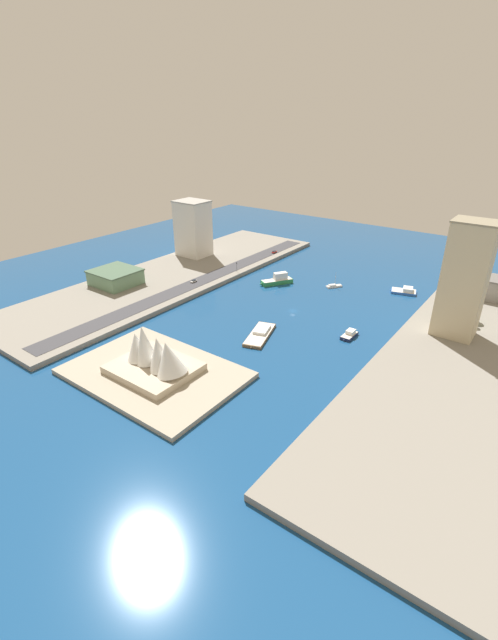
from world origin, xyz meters
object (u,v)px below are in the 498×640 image
at_px(traffic_light_waterfront, 237,265).
at_px(terminal_long_green, 116,277).
at_px(catamaran_blue, 405,291).
at_px(pickup_red, 274,252).
at_px(barge_flat_brown, 260,334).
at_px(sailboat_small_white, 334,286).
at_px(carpark_squat_concrete, 496,288).
at_px(hotel_broad_white, 193,228).
at_px(ferry_green_doubledeck, 277,280).
at_px(office_block_beige, 464,280).
at_px(opera_landmark, 154,356).
at_px(patrol_launch_navy, 350,335).
at_px(van_white, 194,281).

bearing_deg(traffic_light_waterfront, terminal_long_green, 53.91).
bearing_deg(catamaran_blue, traffic_light_waterfront, 19.52).
bearing_deg(pickup_red, terminal_long_green, 69.49).
bearing_deg(barge_flat_brown, sailboat_small_white, -89.62).
relative_size(carpark_squat_concrete, hotel_broad_white, 0.92).
height_order(ferry_green_doubledeck, carpark_squat_concrete, carpark_squat_concrete).
relative_size(barge_flat_brown, office_block_beige, 0.50).
bearing_deg(opera_landmark, carpark_squat_concrete, -120.00).
distance_m(sailboat_small_white, office_block_beige, 87.16).
height_order(patrol_launch_navy, opera_landmark, opera_landmark).
bearing_deg(terminal_long_green, barge_flat_brown, -179.51).
relative_size(carpark_squat_concrete, van_white, 8.41).
relative_size(terminal_long_green, traffic_light_waterfront, 4.13).
bearing_deg(sailboat_small_white, catamaran_blue, -156.40).
bearing_deg(terminal_long_green, patrol_launch_navy, -169.88).
relative_size(catamaran_blue, terminal_long_green, 0.61).
distance_m(terminal_long_green, opera_landmark, 109.66).
relative_size(sailboat_small_white, catamaran_blue, 0.62).
distance_m(patrol_launch_navy, pickup_red, 135.32).
relative_size(barge_flat_brown, van_white, 6.33).
bearing_deg(carpark_squat_concrete, sailboat_small_white, 21.64).
bearing_deg(pickup_red, patrol_launch_navy, 139.35).
bearing_deg(hotel_broad_white, carpark_squat_concrete, -168.05).
distance_m(ferry_green_doubledeck, opera_landmark, 122.35).
relative_size(ferry_green_doubledeck, office_block_beige, 0.39).
bearing_deg(barge_flat_brown, carpark_squat_concrete, -126.22).
xyz_separation_m(sailboat_small_white, van_white, (72.16, 51.26, 2.67)).
relative_size(sailboat_small_white, office_block_beige, 0.18).
bearing_deg(van_white, traffic_light_waterfront, -106.35).
bearing_deg(catamaran_blue, ferry_green_doubledeck, 24.94).
xyz_separation_m(terminal_long_green, van_white, (-36.64, -30.99, -3.80)).
relative_size(pickup_red, opera_landmark, 0.15).
height_order(catamaran_blue, terminal_long_green, terminal_long_green).
xyz_separation_m(barge_flat_brown, traffic_light_waterfront, (63.23, -62.32, 5.85)).
relative_size(catamaran_blue, opera_landmark, 0.48).
xyz_separation_m(ferry_green_doubledeck, catamaran_blue, (-71.17, -33.10, -1.15)).
bearing_deg(catamaran_blue, terminal_long_green, 33.88).
relative_size(terminal_long_green, hotel_broad_white, 0.67).
bearing_deg(hotel_broad_white, traffic_light_waterfront, 167.37).
xyz_separation_m(traffic_light_waterfront, opera_landmark, (-49.03, 117.76, 2.43)).
distance_m(catamaran_blue, carpark_squat_concrete, 48.99).
xyz_separation_m(office_block_beige, pickup_red, (143.23, -59.97, -26.62)).
height_order(patrol_launch_navy, carpark_squat_concrete, carpark_squat_concrete).
bearing_deg(sailboat_small_white, opera_landmark, 84.29).
height_order(sailboat_small_white, pickup_red, sailboat_small_white).
bearing_deg(barge_flat_brown, catamaran_blue, -111.43).
distance_m(sailboat_small_white, carpark_squat_concrete, 91.47).
xyz_separation_m(ferry_green_doubledeck, van_white, (40.15, 35.28, 1.03)).
height_order(patrol_launch_navy, pickup_red, pickup_red).
bearing_deg(hotel_broad_white, terminal_long_green, 92.33).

